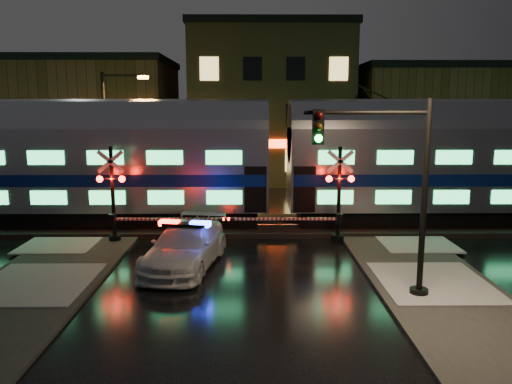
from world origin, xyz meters
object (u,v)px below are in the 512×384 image
police_car (185,246)px  crossing_signal_right (331,204)px  crossing_signal_left (121,204)px  traffic_light (393,196)px  streetlight (110,132)px

police_car → crossing_signal_right: size_ratio=0.96×
crossing_signal_right → crossing_signal_left: bearing=180.0°
crossing_signal_right → traffic_light: 6.60m
traffic_light → streetlight: streetlight is taller
police_car → crossing_signal_left: size_ratio=0.96×
traffic_light → police_car: bearing=146.6°
police_car → streetlight: (-5.36, 9.94, 3.63)m
crossing_signal_right → traffic_light: traffic_light is taller
police_car → crossing_signal_right: (5.81, 3.25, 0.93)m
police_car → traffic_light: bearing=-15.3°
streetlight → traffic_light: bearing=-47.5°
police_car → crossing_signal_left: bearing=144.0°
crossing_signal_right → streetlight: streetlight is taller
crossing_signal_left → streetlight: size_ratio=0.77×
crossing_signal_left → traffic_light: traffic_light is taller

